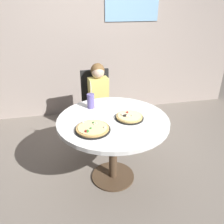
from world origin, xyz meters
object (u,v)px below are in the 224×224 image
diner_child (100,108)px  pizza_veggie (129,117)px  chair_wooden (97,100)px  pizza_cheese (92,129)px  soda_cup (91,101)px  dining_table (113,128)px

diner_child → pizza_veggie: (0.15, -0.87, 0.28)m
chair_wooden → pizza_cheese: chair_wooden is taller
soda_cup → diner_child: bearing=70.5°
dining_table → soda_cup: bearing=120.7°
chair_wooden → diner_child: (0.02, -0.18, -0.05)m
dining_table → diner_child: (0.01, 0.84, -0.16)m
pizza_veggie → diner_child: bearing=99.9°
diner_child → soda_cup: bearing=-109.5°
diner_child → pizza_cheese: 1.08m
diner_child → pizza_cheese: bearing=-103.3°
dining_table → pizza_cheese: pizza_cheese is taller
diner_child → pizza_veggie: size_ratio=3.79×
diner_child → pizza_cheese: size_ratio=3.30×
pizza_veggie → chair_wooden: bearing=99.1°
diner_child → chair_wooden: bearing=94.8°
pizza_veggie → dining_table: bearing=169.6°
dining_table → pizza_veggie: 0.20m
dining_table → soda_cup: (-0.18, 0.30, 0.19)m
pizza_cheese → chair_wooden: bearing=79.4°
pizza_cheese → soda_cup: soda_cup is taller
pizza_cheese → diner_child: bearing=76.7°
dining_table → chair_wooden: (-0.01, 1.02, -0.11)m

